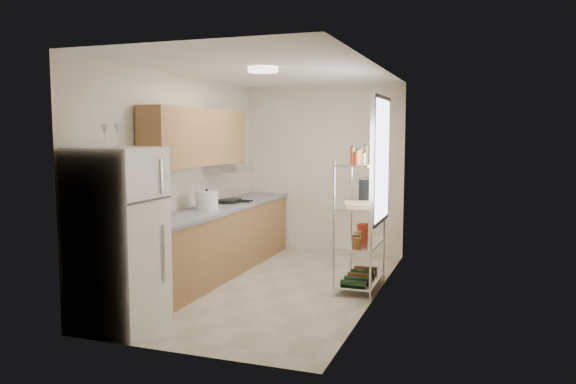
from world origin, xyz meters
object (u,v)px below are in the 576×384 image
at_px(refrigerator, 119,239).
at_px(espresso_machine, 368,190).
at_px(frying_pan_large, 228,201).
at_px(cutting_board, 359,204).
at_px(rice_cooker, 207,200).

distance_m(refrigerator, espresso_machine, 3.11).
bearing_deg(frying_pan_large, espresso_machine, -14.38).
height_order(refrigerator, espresso_machine, refrigerator).
xyz_separation_m(cutting_board, espresso_machine, (0.04, 0.36, 0.14)).
xyz_separation_m(rice_cooker, espresso_machine, (1.95, 0.56, 0.15)).
bearing_deg(refrigerator, cutting_board, 48.31).
bearing_deg(rice_cooker, frying_pan_large, 92.51).
bearing_deg(espresso_machine, refrigerator, -125.92).
bearing_deg(cutting_board, rice_cooker, -174.05).
bearing_deg(espresso_machine, rice_cooker, -162.17).
xyz_separation_m(rice_cooker, cutting_board, (1.92, 0.20, 0.01)).
distance_m(rice_cooker, espresso_machine, 2.04).
bearing_deg(rice_cooker, espresso_machine, 15.96).
distance_m(refrigerator, frying_pan_large, 2.56).
height_order(rice_cooker, espresso_machine, espresso_machine).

